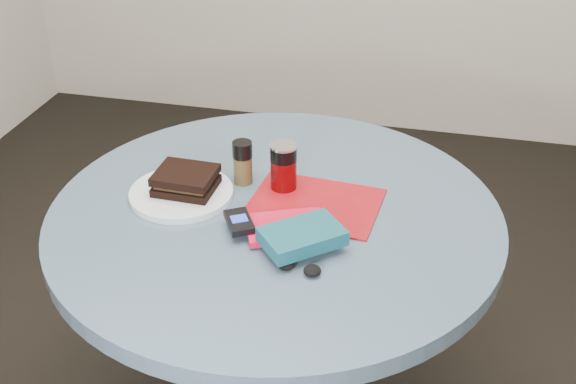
% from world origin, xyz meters
% --- Properties ---
extents(table, '(1.00, 1.00, 0.75)m').
position_xyz_m(table, '(0.00, 0.00, 0.59)').
color(table, black).
rests_on(table, ground).
extents(plate, '(0.26, 0.26, 0.01)m').
position_xyz_m(plate, '(-0.22, 0.01, 0.76)').
color(plate, white).
rests_on(plate, table).
extents(sandwich, '(0.13, 0.12, 0.05)m').
position_xyz_m(sandwich, '(-0.21, 0.01, 0.79)').
color(sandwich, black).
rests_on(sandwich, plate).
extents(soda_can, '(0.06, 0.06, 0.11)m').
position_xyz_m(soda_can, '(-0.00, 0.09, 0.81)').
color(soda_can, '#5B0407').
rests_on(soda_can, table).
extents(pepper_grinder, '(0.06, 0.06, 0.10)m').
position_xyz_m(pepper_grinder, '(-0.10, 0.10, 0.80)').
color(pepper_grinder, '#4C3C20').
rests_on(pepper_grinder, table).
extents(magazine, '(0.30, 0.23, 0.01)m').
position_xyz_m(magazine, '(0.08, 0.04, 0.75)').
color(magazine, maroon).
rests_on(magazine, table).
extents(red_book, '(0.20, 0.17, 0.01)m').
position_xyz_m(red_book, '(0.04, -0.08, 0.76)').
color(red_book, red).
rests_on(red_book, magazine).
extents(novel, '(0.19, 0.18, 0.03)m').
position_xyz_m(novel, '(0.09, -0.13, 0.78)').
color(novel, '#124756').
rests_on(novel, red_book).
extents(mp3_player, '(0.09, 0.10, 0.02)m').
position_xyz_m(mp3_player, '(-0.05, -0.10, 0.78)').
color(mp3_player, black).
rests_on(mp3_player, red_book).
extents(headphones, '(0.09, 0.05, 0.02)m').
position_xyz_m(headphones, '(0.10, -0.20, 0.76)').
color(headphones, black).
rests_on(headphones, table).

